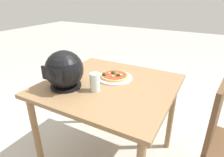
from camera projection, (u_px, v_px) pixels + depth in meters
dining_table at (109, 95)px, 1.51m from camera, size 0.97×0.93×0.77m
pizza_plate at (115, 78)px, 1.56m from camera, size 0.28×0.28×0.01m
pizza at (114, 76)px, 1.55m from camera, size 0.22×0.22×0.05m
motorcycle_helmet at (64, 70)px, 1.36m from camera, size 0.27×0.27×0.27m
drinking_glass at (95, 82)px, 1.34m from camera, size 0.07×0.07×0.13m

